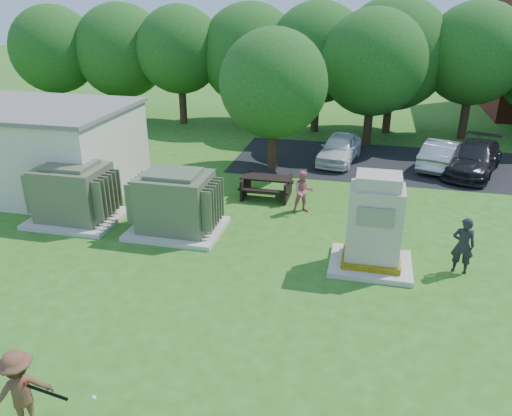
% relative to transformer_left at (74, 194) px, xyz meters
% --- Properties ---
extents(ground, '(120.00, 120.00, 0.00)m').
position_rel_transformer_left_xyz_m(ground, '(6.50, -4.50, -0.97)').
color(ground, '#2D6619').
rests_on(ground, ground).
extents(service_building, '(10.00, 5.00, 3.20)m').
position_rel_transformer_left_xyz_m(service_building, '(-4.50, 2.50, 0.63)').
color(service_building, beige).
rests_on(service_building, ground).
extents(parking_strip, '(20.00, 6.00, 0.01)m').
position_rel_transformer_left_xyz_m(parking_strip, '(13.50, 9.00, -0.96)').
color(parking_strip, '#232326').
rests_on(parking_strip, ground).
extents(transformer_left, '(3.00, 2.40, 2.07)m').
position_rel_transformer_left_xyz_m(transformer_left, '(0.00, 0.00, 0.00)').
color(transformer_left, beige).
rests_on(transformer_left, ground).
extents(transformer_right, '(3.00, 2.40, 2.07)m').
position_rel_transformer_left_xyz_m(transformer_right, '(3.70, 0.00, 0.00)').
color(transformer_right, beige).
rests_on(transformer_right, ground).
extents(generator_cabinet, '(2.31, 1.89, 2.81)m').
position_rel_transformer_left_xyz_m(generator_cabinet, '(10.00, -0.96, 0.26)').
color(generator_cabinet, beige).
rests_on(generator_cabinet, ground).
extents(picnic_table, '(1.93, 1.45, 0.83)m').
position_rel_transformer_left_xyz_m(picnic_table, '(5.95, 3.62, -0.45)').
color(picnic_table, black).
rests_on(picnic_table, ground).
extents(batter, '(1.17, 1.16, 1.62)m').
position_rel_transformer_left_xyz_m(batter, '(4.06, -8.28, -0.16)').
color(batter, brown).
rests_on(batter, ground).
extents(person_by_generator, '(0.65, 0.47, 1.67)m').
position_rel_transformer_left_xyz_m(person_by_generator, '(12.44, -0.69, -0.13)').
color(person_by_generator, black).
rests_on(person_by_generator, ground).
extents(person_at_picnic, '(0.90, 0.79, 1.55)m').
position_rel_transformer_left_xyz_m(person_at_picnic, '(7.52, 2.50, -0.20)').
color(person_at_picnic, '#CF6D77').
rests_on(person_at_picnic, ground).
extents(car_white, '(2.10, 4.01, 1.30)m').
position_rel_transformer_left_xyz_m(car_white, '(8.33, 8.74, -0.32)').
color(car_white, white).
rests_on(car_white, ground).
extents(car_silver_a, '(2.52, 4.15, 1.29)m').
position_rel_transformer_left_xyz_m(car_silver_a, '(12.90, 8.96, -0.32)').
color(car_silver_a, '#A7A7AB').
rests_on(car_silver_a, ground).
extents(car_dark, '(3.29, 4.97, 1.34)m').
position_rel_transformer_left_xyz_m(car_dark, '(14.15, 8.48, -0.30)').
color(car_dark, black).
rests_on(car_dark, ground).
extents(batting_equipment, '(1.50, 0.30, 0.19)m').
position_rel_transformer_left_xyz_m(batting_equipment, '(4.75, -8.39, 0.07)').
color(batting_equipment, black).
rests_on(batting_equipment, ground).
extents(tree_row, '(41.30, 13.30, 7.30)m').
position_rel_transformer_left_xyz_m(tree_row, '(8.25, 14.00, 3.18)').
color(tree_row, '#47301E').
rests_on(tree_row, ground).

